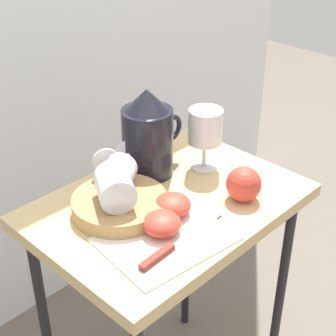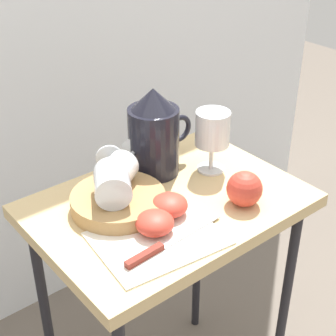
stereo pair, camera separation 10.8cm
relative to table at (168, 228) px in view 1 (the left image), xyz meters
The scene contains 11 objects.
table is the anchor object (origin of this frame).
linen_napkin 0.16m from the table, 137.54° to the right, with size 0.24×0.19×0.00m, color silver.
basket_tray 0.14m from the table, 157.87° to the left, with size 0.20×0.20×0.04m, color #AD8451.
pitcher 0.20m from the table, 65.54° to the left, with size 0.17×0.12×0.21m.
wine_glass_upright 0.24m from the table, 12.61° to the left, with size 0.08×0.08×0.15m.
wine_glass_tipped_near 0.18m from the table, 139.63° to the left, with size 0.16×0.13×0.07m.
wine_glass_tipped_far 0.19m from the table, 162.00° to the left, with size 0.14×0.17×0.07m.
apple_half_left 0.15m from the table, 141.64° to the right, with size 0.08×0.08×0.04m, color #CC3D2D.
apple_half_right 0.11m from the table, 126.19° to the right, with size 0.08×0.08×0.04m, color #CC3D2D.
apple_whole 0.20m from the table, 44.38° to the right, with size 0.08×0.08×0.08m, color #CC3D2D.
knife 0.19m from the table, 133.63° to the right, with size 0.24×0.03×0.01m.
Camera 1 is at (-0.67, -0.65, 1.31)m, focal length 55.92 mm.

